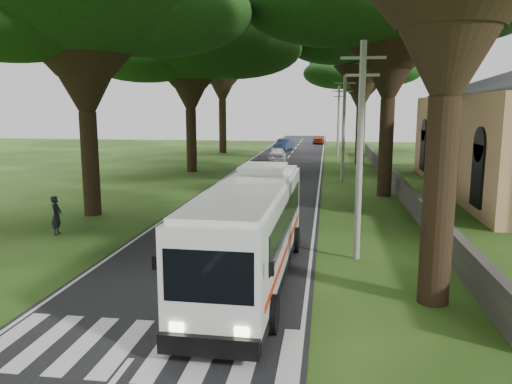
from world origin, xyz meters
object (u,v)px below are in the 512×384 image
(coach_bus, at_px, (251,229))
(distant_car_a, at_px, (277,154))
(distant_car_b, at_px, (284,145))
(pole_mid, at_px, (344,127))
(pedestrian, at_px, (56,215))
(pole_near, at_px, (360,149))
(pole_far, at_px, (338,120))
(distant_car_c, at_px, (319,140))

(coach_bus, height_order, distant_car_a, coach_bus)
(distant_car_b, bearing_deg, distant_car_a, -77.59)
(pole_mid, bearing_deg, distant_car_a, 116.18)
(coach_bus, relative_size, distant_car_a, 2.50)
(pole_mid, xyz_separation_m, pedestrian, (-13.13, -18.23, -3.30))
(pole_near, xyz_separation_m, pole_far, (0.00, 40.00, 0.00))
(pole_near, distance_m, distant_car_a, 33.58)
(pedestrian, bearing_deg, coach_bus, -124.92)
(pole_far, distance_m, distant_car_b, 9.67)
(pole_mid, relative_size, pedestrian, 4.54)
(pole_near, distance_m, coach_bus, 5.22)
(coach_bus, distance_m, distant_car_a, 35.86)
(pole_far, relative_size, pedestrian, 4.54)
(coach_bus, distance_m, distant_car_b, 49.04)
(pole_mid, xyz_separation_m, coach_bus, (-3.57, -22.93, -2.42))
(pole_far, xyz_separation_m, coach_bus, (-3.57, -42.93, -2.42))
(distant_car_c, bearing_deg, coach_bus, 90.62)
(pole_near, distance_m, pedestrian, 13.65)
(pole_far, height_order, pedestrian, pole_far)
(pole_near, xyz_separation_m, distant_car_a, (-6.30, 32.81, -3.39))
(pole_near, relative_size, pole_mid, 1.00)
(pole_far, height_order, distant_car_b, pole_far)
(pole_far, distance_m, distant_car_a, 10.14)
(pole_far, bearing_deg, pedestrian, -108.96)
(pole_near, height_order, pedestrian, pole_near)
(pole_mid, bearing_deg, pole_near, -90.00)
(pole_mid, height_order, pedestrian, pole_mid)
(pole_near, height_order, pole_far, same)
(distant_car_b, bearing_deg, distant_car_c, 81.16)
(distant_car_c, bearing_deg, pole_far, 99.40)
(distant_car_a, distance_m, distant_car_c, 25.79)
(pole_mid, relative_size, pole_far, 1.00)
(pole_mid, distance_m, pole_far, 20.00)
(pole_mid, bearing_deg, distant_car_b, 104.62)
(distant_car_b, xyz_separation_m, distant_car_c, (4.28, 12.33, -0.15))
(distant_car_c, bearing_deg, distant_car_a, 83.15)
(pole_near, distance_m, pole_mid, 20.00)
(pole_mid, bearing_deg, distant_car_c, 93.73)
(pole_near, height_order, distant_car_a, pole_near)
(distant_car_b, height_order, distant_car_c, distant_car_b)
(distant_car_c, bearing_deg, pole_near, 94.08)
(pole_far, distance_m, pedestrian, 40.55)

